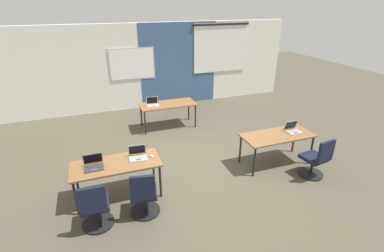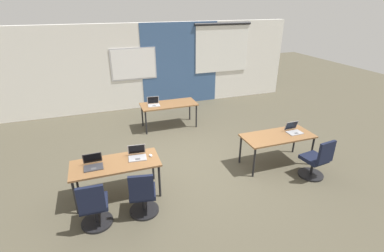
{
  "view_description": "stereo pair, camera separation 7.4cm",
  "coord_description": "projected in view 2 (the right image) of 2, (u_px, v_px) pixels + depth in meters",
  "views": [
    {
      "loc": [
        -1.93,
        -5.19,
        3.44
      ],
      "look_at": [
        -0.03,
        0.05,
        0.93
      ],
      "focal_mm": 26.17,
      "sensor_mm": 36.0,
      "label": 1
    },
    {
      "loc": [
        -1.86,
        -5.21,
        3.44
      ],
      "look_at": [
        -0.03,
        0.05,
        0.93
      ],
      "focal_mm": 26.17,
      "sensor_mm": 36.0,
      "label": 2
    }
  ],
  "objects": [
    {
      "name": "ground_plane",
      "position": [
        194.0,
        163.0,
        6.46
      ],
      "size": [
        24.0,
        24.0,
        0.0
      ],
      "color": "#4C4738"
    },
    {
      "name": "back_wall_assembly",
      "position": [
        154.0,
        66.0,
        9.51
      ],
      "size": [
        10.0,
        0.27,
        2.8
      ],
      "color": "silver",
      "rests_on": "ground"
    },
    {
      "name": "desk_near_left",
      "position": [
        116.0,
        166.0,
        5.15
      ],
      "size": [
        1.6,
        0.7,
        0.72
      ],
      "color": "brown",
      "rests_on": "ground"
    },
    {
      "name": "desk_near_right",
      "position": [
        278.0,
        138.0,
        6.2
      ],
      "size": [
        1.6,
        0.7,
        0.72
      ],
      "color": "brown",
      "rests_on": "ground"
    },
    {
      "name": "desk_far_center",
      "position": [
        169.0,
        106.0,
        8.08
      ],
      "size": [
        1.6,
        0.7,
        0.72
      ],
      "color": "brown",
      "rests_on": "ground"
    },
    {
      "name": "laptop_far_left",
      "position": [
        154.0,
        103.0,
        7.92
      ],
      "size": [
        0.35,
        0.29,
        0.24
      ],
      "rotation": [
        0.0,
        0.0,
        -0.07
      ],
      "color": "#B7B7BC",
      "rests_on": "desk_far_center"
    },
    {
      "name": "laptop_near_left_inner",
      "position": [
        137.0,
        155.0,
        5.29
      ],
      "size": [
        0.36,
        0.32,
        0.23
      ],
      "rotation": [
        0.0,
        0.0,
        -0.09
      ],
      "color": "#9E9EA3",
      "rests_on": "desk_near_left"
    },
    {
      "name": "mouse_near_left_inner",
      "position": [
        151.0,
        155.0,
        5.34
      ],
      "size": [
        0.07,
        0.11,
        0.03
      ],
      "color": "silver",
      "rests_on": "desk_near_left"
    },
    {
      "name": "chair_near_left_inner",
      "position": [
        143.0,
        197.0,
        4.78
      ],
      "size": [
        0.52,
        0.57,
        0.92
      ],
      "rotation": [
        0.0,
        0.0,
        2.96
      ],
      "color": "black",
      "rests_on": "ground"
    },
    {
      "name": "laptop_near_right_end",
      "position": [
        294.0,
        130.0,
        6.3
      ],
      "size": [
        0.34,
        0.3,
        0.23
      ],
      "rotation": [
        0.0,
        0.0,
        0.02
      ],
      "color": "#9E9EA3",
      "rests_on": "desk_near_right"
    },
    {
      "name": "chair_near_right_end",
      "position": [
        316.0,
        162.0,
        5.81
      ],
      "size": [
        0.52,
        0.56,
        0.92
      ],
      "rotation": [
        0.0,
        0.0,
        3.27
      ],
      "color": "black",
      "rests_on": "ground"
    },
    {
      "name": "laptop_near_left_end",
      "position": [
        93.0,
        164.0,
        4.99
      ],
      "size": [
        0.33,
        0.3,
        0.23
      ],
      "rotation": [
        0.0,
        0.0,
        0.02
      ],
      "color": "#333338",
      "rests_on": "desk_near_left"
    },
    {
      "name": "chair_near_left_end",
      "position": [
        94.0,
        208.0,
        4.51
      ],
      "size": [
        0.52,
        0.55,
        0.92
      ],
      "rotation": [
        0.0,
        0.0,
        3.1
      ],
      "color": "black",
      "rests_on": "ground"
    }
  ]
}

